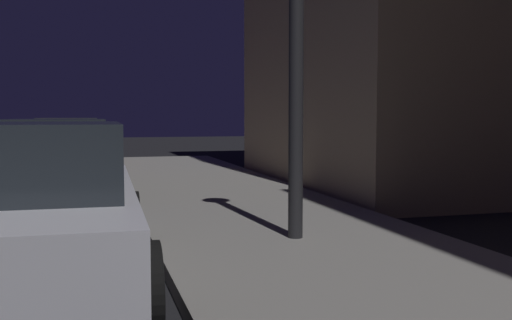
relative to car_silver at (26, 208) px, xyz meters
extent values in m
cube|color=#B7B7BF|center=(0.00, 0.03, -0.15)|extent=(1.87, 4.29, 0.64)
cube|color=#1E2328|center=(0.00, -0.08, 0.43)|extent=(1.60, 2.34, 0.56)
cylinder|color=black|center=(0.92, 1.32, -0.39)|extent=(0.24, 0.67, 0.66)
cylinder|color=black|center=(0.85, -1.31, -0.39)|extent=(0.24, 0.67, 0.66)
cube|color=black|center=(0.00, 5.63, -0.15)|extent=(1.84, 4.61, 0.64)
cube|color=#1E2328|center=(0.00, 5.48, 0.43)|extent=(1.61, 2.43, 0.56)
cylinder|color=black|center=(-0.89, 7.06, -0.39)|extent=(0.23, 0.66, 0.66)
cylinder|color=black|center=(0.92, 7.05, -0.39)|extent=(0.23, 0.66, 0.66)
cylinder|color=black|center=(0.89, 4.20, -0.39)|extent=(0.23, 0.66, 0.66)
cube|color=maroon|center=(0.00, 11.73, -0.15)|extent=(1.87, 4.28, 0.64)
cube|color=#1E2328|center=(0.00, 11.73, 0.43)|extent=(1.60, 2.22, 0.56)
cylinder|color=black|center=(-0.84, 13.07, -0.39)|extent=(0.24, 0.67, 0.66)
cylinder|color=black|center=(0.92, 13.01, -0.39)|extent=(0.24, 0.67, 0.66)
cylinder|color=black|center=(-0.92, 10.44, -0.39)|extent=(0.24, 0.67, 0.66)
cylinder|color=black|center=(0.84, 10.39, -0.39)|extent=(0.24, 0.67, 0.66)
cylinder|color=black|center=(2.68, 0.82, 1.69)|extent=(0.16, 0.16, 4.52)
camera|label=1|loc=(0.51, -5.17, 0.77)|focal=41.13mm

